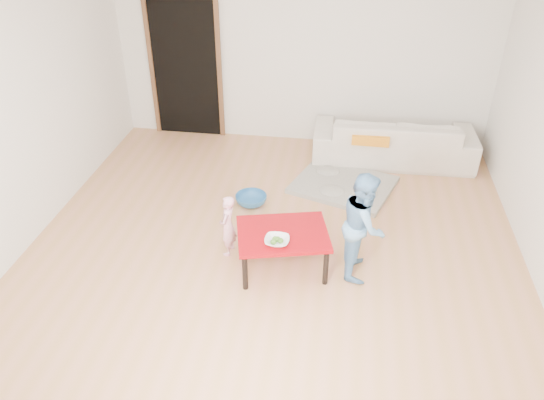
% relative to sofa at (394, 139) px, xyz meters
% --- Properties ---
extents(floor, '(5.00, 5.00, 0.01)m').
position_rel_sofa_xyz_m(floor, '(-1.27, -2.05, -0.30)').
color(floor, tan).
rests_on(floor, ground).
extents(back_wall, '(5.00, 0.02, 2.60)m').
position_rel_sofa_xyz_m(back_wall, '(-1.27, 0.45, 1.00)').
color(back_wall, silver).
rests_on(back_wall, floor).
extents(left_wall, '(0.02, 5.00, 2.60)m').
position_rel_sofa_xyz_m(left_wall, '(-3.77, -2.05, 1.00)').
color(left_wall, silver).
rests_on(left_wall, floor).
extents(doorway, '(1.02, 0.08, 2.11)m').
position_rel_sofa_xyz_m(doorway, '(-2.87, 0.43, 0.72)').
color(doorway, brown).
rests_on(doorway, back_wall).
extents(sofa, '(2.08, 0.85, 0.60)m').
position_rel_sofa_xyz_m(sofa, '(0.00, 0.00, 0.00)').
color(sofa, beige).
rests_on(sofa, floor).
extents(cushion, '(0.46, 0.41, 0.12)m').
position_rel_sofa_xyz_m(cushion, '(-0.31, -0.26, 0.16)').
color(cushion, orange).
rests_on(cushion, sofa).
extents(red_table, '(0.97, 0.82, 0.42)m').
position_rel_sofa_xyz_m(red_table, '(-1.14, -2.44, -0.09)').
color(red_table, '#96080F').
rests_on(red_table, floor).
extents(bowl, '(0.22, 0.22, 0.06)m').
position_rel_sofa_xyz_m(bowl, '(-1.17, -2.62, 0.15)').
color(bowl, white).
rests_on(bowl, red_table).
extents(broccoli, '(0.12, 0.12, 0.06)m').
position_rel_sofa_xyz_m(broccoli, '(-1.17, -2.62, 0.15)').
color(broccoli, '#2D5919').
rests_on(broccoli, red_table).
extents(child_pink, '(0.17, 0.25, 0.65)m').
position_rel_sofa_xyz_m(child_pink, '(-1.70, -2.28, 0.03)').
color(child_pink, pink).
rests_on(child_pink, floor).
extents(child_blue, '(0.42, 0.53, 1.06)m').
position_rel_sofa_xyz_m(child_blue, '(-0.40, -2.36, 0.23)').
color(child_blue, '#5EA1DA').
rests_on(child_blue, floor).
extents(basin, '(0.36, 0.36, 0.11)m').
position_rel_sofa_xyz_m(basin, '(-1.64, -1.36, -0.24)').
color(basin, '#286298').
rests_on(basin, floor).
extents(blanket, '(1.37, 1.26, 0.06)m').
position_rel_sofa_xyz_m(blanket, '(-0.60, -0.81, -0.27)').
color(blanket, '#A7A493').
rests_on(blanket, floor).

